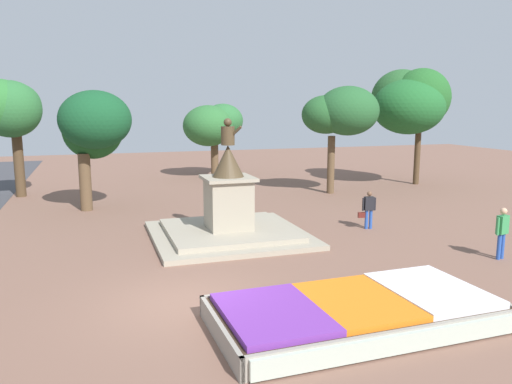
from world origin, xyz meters
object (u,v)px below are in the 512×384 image
object	(u,v)px
flower_planter	(358,312)
pedestrian_near_planter	(502,230)
statue_monument	(229,215)
pedestrian_with_handbag	(368,208)

from	to	relation	value
flower_planter	pedestrian_near_planter	xyz separation A→B (m)	(6.81, 2.88, 0.69)
statue_monument	pedestrian_with_handbag	distance (m)	5.69
pedestrian_near_planter	flower_planter	bearing A→B (deg)	-157.08
pedestrian_near_planter	pedestrian_with_handbag	bearing A→B (deg)	111.79
statue_monument	flower_planter	bearing A→B (deg)	-84.36
flower_planter	statue_monument	xyz separation A→B (m)	(-0.81, 8.25, 0.55)
statue_monument	pedestrian_near_planter	xyz separation A→B (m)	(7.63, -5.37, 0.14)
flower_planter	pedestrian_near_planter	size ratio (longest dim) A/B	3.90
flower_planter	statue_monument	size ratio (longest dim) A/B	1.17
pedestrian_with_handbag	statue_monument	bearing A→B (deg)	175.19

